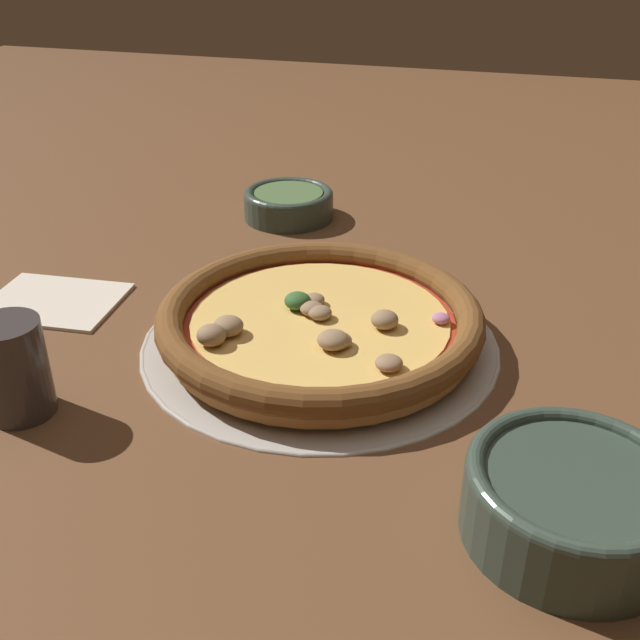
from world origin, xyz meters
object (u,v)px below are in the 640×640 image
at_px(pizza, 320,320).
at_px(napkin, 56,298).
at_px(drinking_cup, 14,369).
at_px(bowl_near, 573,500).
at_px(pizza_tray, 320,340).
at_px(fork, 30,329).
at_px(bowl_far, 289,202).

distance_m(pizza, napkin, 0.32).
bearing_deg(drinking_cup, pizza, 40.13).
relative_size(pizza, napkin, 2.14).
relative_size(bowl_near, napkin, 0.99).
xyz_separation_m(drinking_cup, napkin, (-0.10, 0.20, -0.04)).
bearing_deg(drinking_cup, pizza_tray, 40.21).
height_order(drinking_cup, napkin, drinking_cup).
distance_m(pizza, fork, 0.32).
xyz_separation_m(pizza, bowl_near, (0.25, -0.21, 0.01)).
bearing_deg(fork, bowl_far, 134.02).
distance_m(bowl_near, drinking_cup, 0.48).
height_order(pizza, napkin, pizza).
bearing_deg(bowl_near, drinking_cup, 177.72).
bearing_deg(fork, pizza_tray, 78.38).
bearing_deg(fork, drinking_cup, 9.71).
distance_m(pizza_tray, fork, 0.32).
height_order(pizza_tray, napkin, same).
bearing_deg(pizza, pizza_tray, 81.05).
relative_size(pizza_tray, napkin, 2.36).
xyz_separation_m(pizza_tray, drinking_cup, (-0.23, -0.19, 0.04)).
relative_size(pizza, fork, 1.99).
xyz_separation_m(bowl_far, napkin, (-0.18, -0.33, -0.02)).
relative_size(pizza, drinking_cup, 3.68).
xyz_separation_m(pizza, drinking_cup, (-0.23, -0.19, 0.02)).
bearing_deg(bowl_far, fork, -112.96).
xyz_separation_m(bowl_near, drinking_cup, (-0.48, 0.02, 0.01)).
bearing_deg(napkin, drinking_cup, -64.15).
distance_m(drinking_cup, napkin, 0.22).
bearing_deg(pizza_tray, drinking_cup, -139.79).
xyz_separation_m(pizza_tray, bowl_far, (-0.14, 0.33, 0.02)).
bearing_deg(bowl_far, drinking_cup, -99.07).
distance_m(pizza, bowl_near, 0.33).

